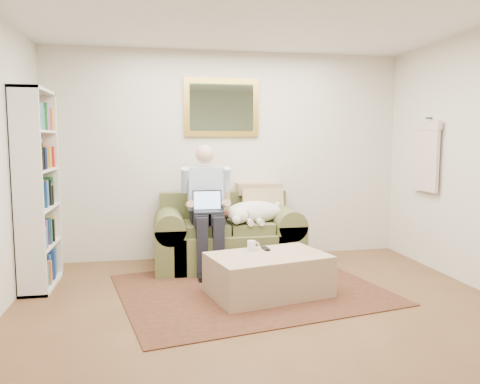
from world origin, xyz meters
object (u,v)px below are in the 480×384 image
object	(u,v)px
coffee_mug	(251,246)
sofa	(227,241)
laptop	(208,206)
seated_man	(207,208)
ottoman	(268,275)
sleeping_dog	(254,212)
bookshelf	(37,190)

from	to	relation	value
coffee_mug	sofa	bearing A→B (deg)	95.61
laptop	coffee_mug	size ratio (longest dim) A/B	3.32
seated_man	ottoman	xyz separation A→B (m)	(0.48, -0.98, -0.52)
sofa	ottoman	xyz separation A→B (m)	(0.22, -1.13, -0.10)
sofa	ottoman	bearing A→B (deg)	-79.01
sofa	laptop	world-z (taller)	laptop
sleeping_dog	coffee_mug	bearing A→B (deg)	-103.86
sofa	coffee_mug	size ratio (longest dim) A/B	17.12
laptop	sleeping_dog	distance (m)	0.59
laptop	coffee_mug	distance (m)	0.86
laptop	bookshelf	size ratio (longest dim) A/B	0.17
coffee_mug	bookshelf	size ratio (longest dim) A/B	0.05
sofa	sleeping_dog	world-z (taller)	sofa
sleeping_dog	coffee_mug	world-z (taller)	sleeping_dog
sofa	seated_man	bearing A→B (deg)	-148.55
sofa	seated_man	size ratio (longest dim) A/B	1.19
sleeping_dog	ottoman	bearing A→B (deg)	-94.73
seated_man	coffee_mug	bearing A→B (deg)	-66.22
coffee_mug	bookshelf	world-z (taller)	bookshelf
laptop	bookshelf	xyz separation A→B (m)	(-1.75, -0.21, 0.24)
sofa	seated_man	xyz separation A→B (m)	(-0.26, -0.16, 0.42)
ottoman	laptop	bearing A→B (deg)	117.63
sofa	coffee_mug	bearing A→B (deg)	-84.39
sofa	ottoman	size ratio (longest dim) A/B	1.55
sofa	laptop	xyz separation A→B (m)	(-0.26, -0.22, 0.46)
ottoman	coffee_mug	size ratio (longest dim) A/B	11.02
laptop	sleeping_dog	size ratio (longest dim) A/B	0.47
ottoman	bookshelf	world-z (taller)	bookshelf
sleeping_dog	bookshelf	world-z (taller)	bookshelf
sofa	sleeping_dog	size ratio (longest dim) A/B	2.43
laptop	ottoman	distance (m)	1.17
bookshelf	seated_man	bearing A→B (deg)	8.95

